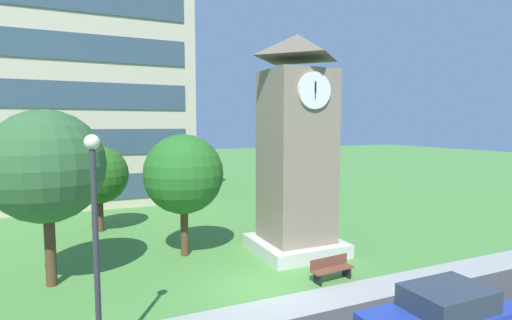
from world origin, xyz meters
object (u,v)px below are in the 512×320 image
(tree_by_building, at_px, (46,167))
(clock_tower, at_px, (296,157))
(tree_streetside, at_px, (184,174))
(park_bench, at_px, (331,269))
(street_lamp, at_px, (95,226))
(tree_near_tower, at_px, (99,175))
(parked_car_blue, at_px, (442,318))

(tree_by_building, bearing_deg, clock_tower, -1.35)
(tree_streetside, distance_m, tree_by_building, 5.57)
(tree_streetside, height_order, tree_by_building, tree_by_building)
(park_bench, relative_size, tree_streetside, 0.33)
(clock_tower, relative_size, street_lamp, 1.75)
(street_lamp, relative_size, tree_near_tower, 1.19)
(parked_car_blue, bearing_deg, park_bench, 89.83)
(clock_tower, relative_size, parked_car_blue, 2.30)
(tree_by_building, bearing_deg, street_lamp, -76.80)
(tree_streetside, height_order, tree_near_tower, tree_streetside)
(clock_tower, relative_size, park_bench, 5.48)
(street_lamp, relative_size, tree_by_building, 0.88)
(tree_streetside, bearing_deg, park_bench, -48.94)
(street_lamp, bearing_deg, tree_near_tower, 87.74)
(clock_tower, xyz_separation_m, tree_near_tower, (-8.32, 7.54, -1.29))
(street_lamp, xyz_separation_m, tree_by_building, (-1.45, 6.18, 0.88))
(street_lamp, bearing_deg, tree_by_building, 103.20)
(park_bench, distance_m, tree_near_tower, 13.89)
(tree_by_building, relative_size, parked_car_blue, 1.50)
(park_bench, bearing_deg, tree_streetside, 131.06)
(park_bench, height_order, street_lamp, street_lamp)
(street_lamp, distance_m, parked_car_blue, 9.24)
(tree_near_tower, distance_m, parked_car_blue, 18.17)
(park_bench, bearing_deg, street_lamp, -164.32)
(clock_tower, height_order, tree_streetside, clock_tower)
(park_bench, xyz_separation_m, tree_by_building, (-9.85, 3.82, 4.01))
(street_lamp, bearing_deg, parked_car_blue, -18.10)
(tree_streetside, distance_m, tree_near_tower, 6.87)
(tree_by_building, distance_m, parked_car_blue, 13.76)
(park_bench, bearing_deg, tree_near_tower, 125.32)
(park_bench, bearing_deg, parked_car_blue, -90.17)
(clock_tower, xyz_separation_m, street_lamp, (-8.86, -5.93, -0.91))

